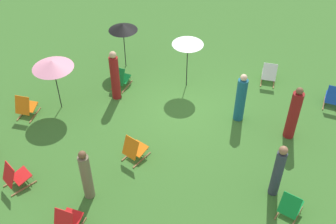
% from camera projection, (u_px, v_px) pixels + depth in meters
% --- Properties ---
extents(ground_plane, '(40.00, 40.00, 0.00)m').
position_uv_depth(ground_plane, '(187.00, 103.00, 13.92)').
color(ground_plane, '#386B28').
extents(deckchair_0, '(0.68, 0.87, 0.83)m').
position_uv_depth(deckchair_0, '(26.00, 107.00, 13.21)').
color(deckchair_0, olive).
rests_on(deckchair_0, ground).
extents(deckchair_2, '(0.67, 0.86, 0.83)m').
position_uv_depth(deckchair_2, '(269.00, 74.00, 14.57)').
color(deckchair_2, olive).
rests_on(deckchair_2, ground).
extents(deckchair_4, '(0.62, 0.84, 0.83)m').
position_uv_depth(deckchair_4, '(68.00, 221.00, 9.99)').
color(deckchair_4, olive).
rests_on(deckchair_4, ground).
extents(deckchair_5, '(0.51, 0.78, 0.83)m').
position_uv_depth(deckchair_5, '(290.00, 206.00, 10.32)').
color(deckchair_5, olive).
rests_on(deckchair_5, ground).
extents(deckchair_7, '(0.59, 0.83, 0.83)m').
position_uv_depth(deckchair_7, '(333.00, 97.00, 13.58)').
color(deckchair_7, olive).
rests_on(deckchair_7, ground).
extents(deckchair_8, '(0.66, 0.86, 0.83)m').
position_uv_depth(deckchair_8, '(15.00, 176.00, 11.04)').
color(deckchair_8, olive).
rests_on(deckchair_8, ground).
extents(deckchair_9, '(0.56, 0.81, 0.83)m').
position_uv_depth(deckchair_9, '(134.00, 149.00, 11.80)').
color(deckchair_9, olive).
rests_on(deckchair_9, ground).
extents(deckchair_10, '(0.58, 0.82, 0.83)m').
position_uv_depth(deckchair_10, '(120.00, 78.00, 14.38)').
color(deckchair_10, olive).
rests_on(deckchair_10, ground).
extents(umbrella_0, '(1.03, 1.03, 1.77)m').
position_uv_depth(umbrella_0, '(123.00, 27.00, 14.52)').
color(umbrella_0, black).
rests_on(umbrella_0, ground).
extents(umbrella_1, '(1.05, 1.05, 1.98)m').
position_uv_depth(umbrella_1, '(188.00, 40.00, 13.49)').
color(umbrella_1, black).
rests_on(umbrella_1, ground).
extents(umbrella_2, '(1.28, 1.28, 1.83)m').
position_uv_depth(umbrella_2, '(52.00, 64.00, 12.66)').
color(umbrella_2, black).
rests_on(umbrella_2, ground).
extents(person_0, '(0.43, 0.43, 1.82)m').
position_uv_depth(person_0, '(115.00, 76.00, 13.61)').
color(person_0, maroon).
rests_on(person_0, ground).
extents(person_1, '(0.32, 0.32, 1.72)m').
position_uv_depth(person_1, '(278.00, 171.00, 10.55)').
color(person_1, '#333847').
rests_on(person_1, ground).
extents(person_2, '(0.39, 0.39, 1.84)m').
position_uv_depth(person_2, '(294.00, 114.00, 12.19)').
color(person_2, maroon).
rests_on(person_2, ground).
extents(person_3, '(0.43, 0.43, 1.72)m').
position_uv_depth(person_3, '(241.00, 99.00, 12.83)').
color(person_3, '#195972').
rests_on(person_3, ground).
extents(person_4, '(0.38, 0.38, 1.66)m').
position_uv_depth(person_4, '(86.00, 176.00, 10.52)').
color(person_4, '#72664C').
rests_on(person_4, ground).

